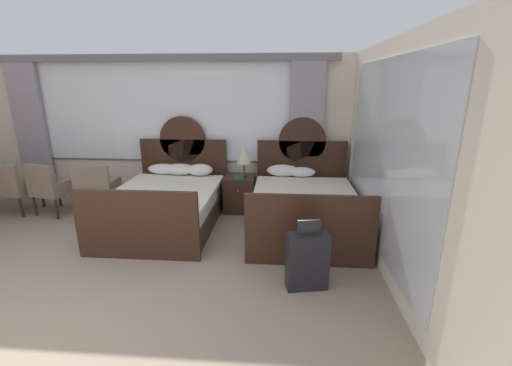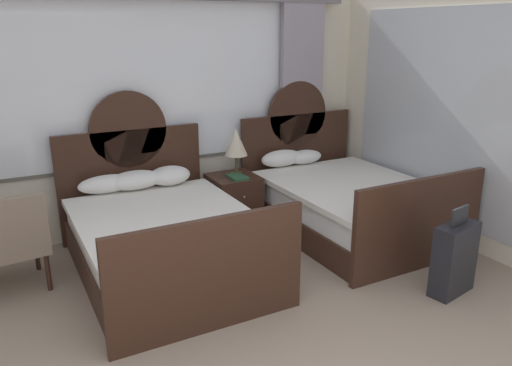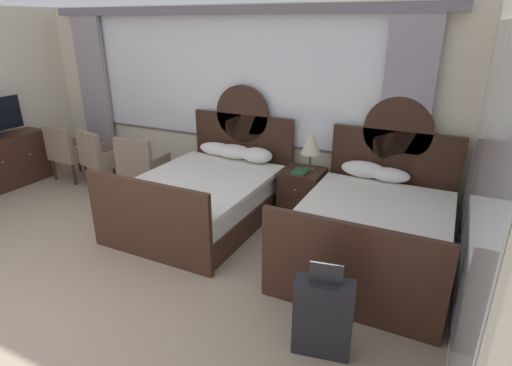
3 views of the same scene
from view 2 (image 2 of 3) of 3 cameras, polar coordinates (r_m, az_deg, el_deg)
The scene contains 9 objects.
wall_back_window at distance 5.61m, azimuth -18.29°, elevation 8.10°, with size 6.75×0.22×2.70m.
wall_right_mirror at distance 5.45m, azimuth 25.88°, elevation 5.90°, with size 0.08×4.72×2.70m.
bed_near_window at distance 4.90m, azimuth -10.63°, elevation -5.99°, with size 1.60×2.25×1.63m.
bed_near_mirror at distance 5.85m, azimuth 10.07°, elevation -2.12°, with size 1.60×2.25×1.63m.
nightstand_between_beds at distance 5.87m, azimuth -2.58°, elevation -2.12°, with size 0.53×0.56×0.63m.
table_lamp_on_nightstand at distance 5.77m, azimuth -2.31°, elevation 4.63°, with size 0.27×0.27×0.54m.
book_on_nightstand at distance 5.68m, azimuth -2.17°, elevation 0.70°, with size 0.18×0.26×0.03m.
armchair_by_window_left at distance 4.89m, azimuth -26.35°, elevation -5.70°, with size 0.65×0.65×0.92m.
suitcase_on_floor at distance 4.75m, azimuth 21.73°, elevation -8.04°, with size 0.48×0.28×0.81m.
Camera 2 is at (-0.96, -1.34, 2.26)m, focal length 34.96 mm.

